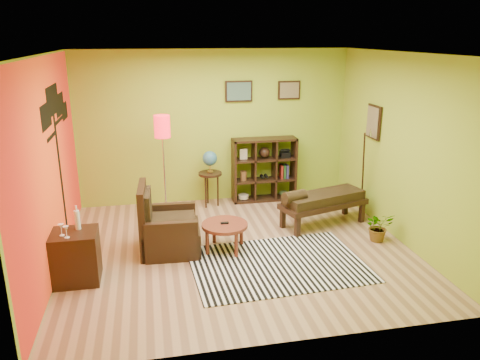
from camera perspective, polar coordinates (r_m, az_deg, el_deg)
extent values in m
plane|color=tan|center=(7.00, -0.24, -8.40)|extent=(5.00, 5.00, 0.00)
cube|color=#96B72E|center=(8.68, -3.12, 6.44)|extent=(5.00, 0.04, 2.80)
cube|color=#96B72E|center=(4.43, 5.36, -4.46)|extent=(5.00, 0.04, 2.80)
cube|color=#96B72E|center=(6.53, -22.34, 1.47)|extent=(0.04, 4.50, 2.80)
cube|color=#96B72E|center=(7.39, 19.17, 3.57)|extent=(0.04, 4.50, 2.80)
cube|color=white|center=(6.30, -0.27, 15.18)|extent=(5.00, 4.50, 0.04)
cube|color=#FF4B16|center=(6.52, -22.17, 1.49)|extent=(0.01, 4.45, 2.75)
cube|color=black|center=(7.13, -20.94, -0.02)|extent=(0.01, 0.14, 2.10)
cube|color=black|center=(6.43, -22.57, 7.19)|extent=(0.01, 0.65, 0.32)
cube|color=black|center=(6.95, -21.88, 9.02)|extent=(0.01, 0.85, 0.40)
cube|color=black|center=(7.46, -21.12, 8.58)|extent=(0.01, 0.70, 0.32)
cube|color=black|center=(7.82, -20.60, 7.88)|extent=(0.01, 0.50, 0.26)
cube|color=black|center=(8.62, -0.15, 10.76)|extent=(0.50, 0.03, 0.38)
cube|color=slate|center=(8.60, -0.12, 10.75)|extent=(0.44, 0.01, 0.32)
cube|color=black|center=(8.85, 6.00, 10.85)|extent=(0.42, 0.03, 0.34)
cube|color=#897B53|center=(8.83, 6.05, 10.83)|extent=(0.36, 0.01, 0.28)
cube|color=black|center=(8.10, 16.00, 6.81)|extent=(0.03, 0.44, 0.56)
cube|color=#897B53|center=(8.09, 15.84, 6.81)|extent=(0.01, 0.38, 0.50)
cylinder|color=black|center=(8.24, 14.76, 0.86)|extent=(0.23, 0.34, 1.46)
cone|color=silver|center=(7.94, 15.63, 5.68)|extent=(0.08, 0.09, 0.16)
cube|color=white|center=(6.58, 4.62, -10.16)|extent=(2.44, 1.77, 0.01)
cylinder|color=maroon|center=(6.82, -1.88, -5.52)|extent=(0.67, 0.67, 0.05)
cylinder|color=maroon|center=(7.06, 0.18, -6.52)|extent=(0.05, 0.05, 0.36)
cylinder|color=maroon|center=(7.14, -3.18, -6.27)|extent=(0.05, 0.05, 0.36)
cylinder|color=maroon|center=(6.68, -0.45, -7.97)|extent=(0.05, 0.05, 0.36)
cylinder|color=maroon|center=(6.76, -4.00, -7.68)|extent=(0.05, 0.05, 0.36)
cube|color=black|center=(6.81, -1.88, -5.25)|extent=(0.12, 0.05, 0.02)
cube|color=black|center=(6.96, -8.32, -7.06)|extent=(0.85, 0.84, 0.37)
cube|color=black|center=(6.85, -11.70, -4.72)|extent=(0.13, 0.80, 1.02)
cube|color=black|center=(6.57, -8.35, -7.54)|extent=(0.74, 0.13, 0.59)
cube|color=black|center=(7.26, -8.38, -5.04)|extent=(0.74, 0.13, 0.59)
cube|color=#DBAA55|center=(6.86, -8.18, -5.16)|extent=(0.68, 0.66, 0.13)
cube|color=#DBAA55|center=(6.78, -11.17, -3.25)|extent=(0.11, 0.59, 0.46)
cube|color=black|center=(6.37, -19.37, -8.82)|extent=(0.57, 0.52, 0.67)
cylinder|color=white|center=(6.27, -19.22, -4.61)|extent=(0.07, 0.07, 0.25)
cylinder|color=white|center=(6.22, -19.36, -3.29)|extent=(0.02, 0.02, 0.07)
cylinder|color=white|center=(6.18, -20.88, -6.33)|extent=(0.06, 0.06, 0.01)
cylinder|color=white|center=(6.16, -20.93, -5.91)|extent=(0.01, 0.01, 0.09)
cone|color=white|center=(6.14, -21.00, -5.30)|extent=(0.07, 0.07, 0.06)
cylinder|color=white|center=(6.10, -20.34, -6.60)|extent=(0.06, 0.06, 0.01)
cylinder|color=white|center=(6.08, -20.39, -6.17)|extent=(0.01, 0.01, 0.09)
cone|color=white|center=(6.05, -20.46, -5.56)|extent=(0.07, 0.07, 0.06)
cylinder|color=silver|center=(8.17, -8.93, -4.59)|extent=(0.27, 0.27, 0.03)
cylinder|color=silver|center=(7.90, -9.20, 0.90)|extent=(0.02, 0.02, 1.66)
cylinder|color=red|center=(7.72, -9.48, 6.46)|extent=(0.26, 0.26, 0.36)
cylinder|color=black|center=(8.51, -3.67, 0.77)|extent=(0.43, 0.43, 0.04)
cylinder|color=black|center=(8.59, -2.72, -1.29)|extent=(0.03, 0.03, 0.60)
cylinder|color=black|center=(8.73, -3.97, -1.00)|extent=(0.03, 0.03, 0.60)
cylinder|color=black|center=(8.50, -4.20, -1.51)|extent=(0.03, 0.03, 0.60)
cylinder|color=gold|center=(8.50, -3.67, 1.05)|extent=(0.11, 0.11, 0.02)
cylinder|color=gold|center=(8.48, -3.68, 1.46)|extent=(0.02, 0.02, 0.11)
sphere|color=#2343AF|center=(8.43, -3.71, 2.65)|extent=(0.27, 0.27, 0.27)
cube|color=black|center=(8.70, -0.74, 1.07)|extent=(0.04, 0.35, 1.20)
cube|color=black|center=(8.98, 6.55, 1.47)|extent=(0.04, 0.35, 1.20)
cube|color=black|center=(9.00, 2.91, -2.27)|extent=(1.20, 0.35, 0.04)
cube|color=black|center=(8.68, 3.02, 4.96)|extent=(1.20, 0.35, 0.04)
cube|color=black|center=(8.78, 1.70, 1.21)|extent=(0.03, 0.33, 1.12)
cube|color=black|center=(8.87, 4.22, 1.35)|extent=(0.03, 0.33, 1.12)
cube|color=black|center=(8.88, 2.94, 0.04)|extent=(1.12, 0.33, 0.03)
cube|color=black|center=(8.77, 2.98, 2.54)|extent=(1.12, 0.33, 0.03)
cylinder|color=beige|center=(8.89, 0.41, -2.02)|extent=(0.20, 0.20, 0.07)
sphere|color=black|center=(8.74, 3.00, 3.36)|extent=(0.20, 0.20, 0.20)
cube|color=black|center=(8.86, 5.50, 3.10)|extent=(0.18, 0.15, 0.10)
cylinder|color=black|center=(8.85, 2.70, 0.46)|extent=(0.06, 0.12, 0.06)
cylinder|color=black|center=(8.87, 3.20, 0.49)|extent=(0.06, 0.12, 0.06)
ellipsoid|color=#384C26|center=(9.08, 5.36, -1.62)|extent=(0.18, 0.18, 0.09)
cylinder|color=brown|center=(8.77, 0.42, 0.51)|extent=(0.12, 0.12, 0.18)
cube|color=beige|center=(8.65, 0.42, 3.17)|extent=(0.14, 0.03, 0.20)
cube|color=maroon|center=(8.92, 5.01, 1.02)|extent=(0.04, 0.18, 0.26)
cube|color=#1E4C1E|center=(8.94, 5.35, 1.04)|extent=(0.04, 0.18, 0.26)
cube|color=navy|center=(8.96, 5.69, 1.06)|extent=(0.04, 0.18, 0.26)
cube|color=black|center=(7.83, 10.14, -2.87)|extent=(1.57, 0.93, 0.08)
cube|color=#DBAA55|center=(7.79, 10.19, -2.07)|extent=(1.45, 0.84, 0.15)
cylinder|color=#DBAA55|center=(7.43, 6.68, -2.02)|extent=(0.41, 0.29, 0.19)
cube|color=black|center=(8.45, 12.71, -3.00)|extent=(0.09, 0.09, 0.33)
cube|color=black|center=(7.70, 5.23, -4.65)|extent=(0.09, 0.09, 0.33)
cube|color=black|center=(8.15, 14.62, -3.89)|extent=(0.09, 0.09, 0.33)
cube|color=black|center=(7.38, 7.02, -5.72)|extent=(0.09, 0.09, 0.33)
imported|color=#26661E|center=(7.50, 16.51, -5.81)|extent=(0.42, 0.46, 0.36)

